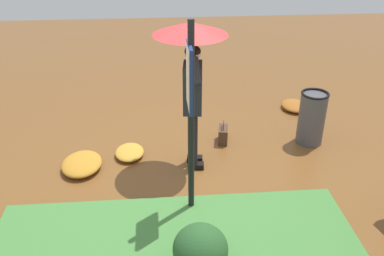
# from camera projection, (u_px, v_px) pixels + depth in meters

# --- Properties ---
(ground_plane) EXTENTS (18.00, 18.00, 0.00)m
(ground_plane) POSITION_uv_depth(u_px,v_px,m) (186.00, 170.00, 5.84)
(ground_plane) COLOR brown
(person_with_umbrella) EXTENTS (0.96, 0.96, 2.04)m
(person_with_umbrella) POSITION_uv_depth(u_px,v_px,m) (191.00, 58.00, 5.29)
(person_with_umbrella) COLOR black
(person_with_umbrella) RESTS_ON ground_plane
(info_sign_post) EXTENTS (0.44, 0.07, 2.30)m
(info_sign_post) POSITION_uv_depth(u_px,v_px,m) (190.00, 100.00, 4.42)
(info_sign_post) COLOR black
(info_sign_post) RESTS_ON ground_plane
(handbag) EXTENTS (0.32, 0.19, 0.37)m
(handbag) POSITION_uv_depth(u_px,v_px,m) (223.00, 134.00, 6.48)
(handbag) COLOR #4C3323
(handbag) RESTS_ON ground_plane
(trash_bin) EXTENTS (0.42, 0.42, 0.83)m
(trash_bin) POSITION_uv_depth(u_px,v_px,m) (312.00, 118.00, 6.33)
(trash_bin) COLOR #4C4C51
(trash_bin) RESTS_ON ground_plane
(shrub_cluster) EXTENTS (0.61, 0.55, 0.50)m
(shrub_cluster) POSITION_uv_depth(u_px,v_px,m) (202.00, 248.00, 4.18)
(shrub_cluster) COLOR #285628
(shrub_cluster) RESTS_ON ground_plane
(leaf_pile_near_person) EXTENTS (0.52, 0.42, 0.12)m
(leaf_pile_near_person) POSITION_uv_depth(u_px,v_px,m) (130.00, 152.00, 6.14)
(leaf_pile_near_person) COLOR gold
(leaf_pile_near_person) RESTS_ON ground_plane
(leaf_pile_by_bench) EXTENTS (0.69, 0.55, 0.15)m
(leaf_pile_by_bench) POSITION_uv_depth(u_px,v_px,m) (82.00, 164.00, 5.83)
(leaf_pile_by_bench) COLOR #C68428
(leaf_pile_by_bench) RESTS_ON ground_plane
(leaf_pile_far_path) EXTENTS (0.56, 0.45, 0.12)m
(leaf_pile_far_path) POSITION_uv_depth(u_px,v_px,m) (294.00, 106.00, 7.56)
(leaf_pile_far_path) COLOR #A86023
(leaf_pile_far_path) RESTS_ON ground_plane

